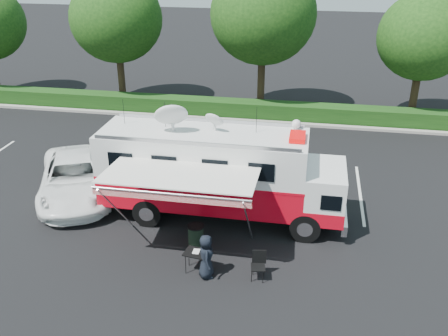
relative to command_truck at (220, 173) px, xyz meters
The scene contains 10 objects.
ground_plane 1.92m from the command_truck, ahead, with size 120.00×120.00×0.00m, color black.
back_border 13.32m from the command_truck, 84.58° to the left, with size 60.00×6.14×8.87m.
stall_lines 3.58m from the command_truck, 97.95° to the left, with size 24.12×5.50×0.01m.
command_truck is the anchor object (origin of this frame).
awning 2.96m from the command_truck, 107.41° to the right, with size 5.10×2.63×3.08m.
white_suv 6.64m from the command_truck, behind, with size 2.78×6.04×1.68m, color white.
person 4.26m from the command_truck, 85.64° to the right, with size 0.75×0.49×1.54m, color black.
folding_table 3.77m from the command_truck, 90.93° to the right, with size 0.93×0.73×0.72m.
folding_chair 4.25m from the command_truck, 60.98° to the right, with size 0.52×0.54×0.96m.
trash_bin 2.71m from the command_truck, 100.65° to the right, with size 0.60×0.60×0.89m.
Camera 1 is at (3.17, -16.70, 10.13)m, focal length 40.00 mm.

